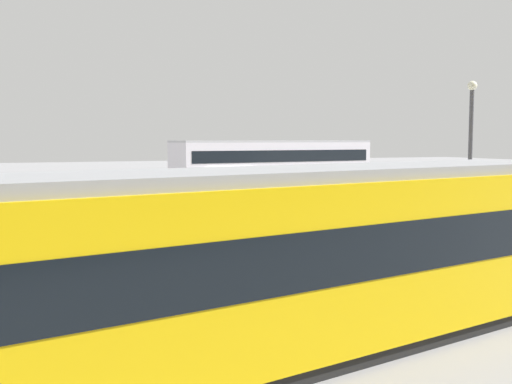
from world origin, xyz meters
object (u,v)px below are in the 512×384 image
(tram_yellow, at_px, (261,263))
(info_sign, at_px, (129,200))
(double_decker_bus, at_px, (274,174))
(street_lamp, at_px, (470,146))
(pedestrian_near_railing, at_px, (145,213))

(tram_yellow, bearing_deg, info_sign, -91.24)
(double_decker_bus, height_order, street_lamp, street_lamp)
(pedestrian_near_railing, height_order, info_sign, info_sign)
(double_decker_bus, distance_m, street_lamp, 12.07)
(double_decker_bus, xyz_separation_m, tram_yellow, (9.54, 20.31, -0.21))
(street_lamp, bearing_deg, tram_yellow, 35.21)
(double_decker_bus, bearing_deg, tram_yellow, 64.83)
(info_sign, relative_size, street_lamp, 0.40)
(info_sign, distance_m, street_lamp, 12.70)
(info_sign, bearing_deg, double_decker_bus, -139.33)
(info_sign, xyz_separation_m, street_lamp, (-12.01, 3.67, 1.90))
(info_sign, bearing_deg, street_lamp, 162.99)
(double_decker_bus, relative_size, street_lamp, 1.95)
(pedestrian_near_railing, xyz_separation_m, street_lamp, (-11.03, 5.54, 2.61))
(pedestrian_near_railing, bearing_deg, info_sign, 62.42)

